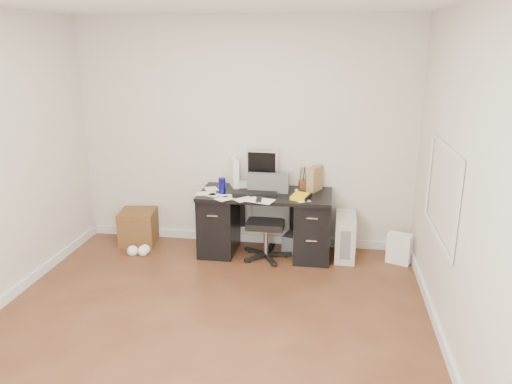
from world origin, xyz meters
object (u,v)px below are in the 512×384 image
lcd_monitor (262,169)px  wicker_basket (138,227)px  desk (265,222)px  pc_tower (345,237)px  office_chair (266,218)px  keyboard (255,193)px

lcd_monitor → wicker_basket: (-1.53, -0.09, -0.77)m
desk → pc_tower: 0.94m
desk → office_chair: 0.13m
office_chair → pc_tower: 0.94m
desk → office_chair: (0.02, -0.10, 0.08)m
lcd_monitor → office_chair: size_ratio=0.48×
keyboard → office_chair: office_chair is taller
lcd_monitor → keyboard: size_ratio=0.93×
lcd_monitor → office_chair: (0.09, -0.28, -0.50)m
office_chair → wicker_basket: size_ratio=2.31×
desk → pc_tower: bearing=2.8°
pc_tower → office_chair: bearing=-169.8°
pc_tower → wicker_basket: 2.52m
keyboard → wicker_basket: size_ratio=1.20×
office_chair → pc_tower: bearing=10.1°
wicker_basket → keyboard: bearing=-5.9°
lcd_monitor → wicker_basket: bearing=-174.5°
desk → lcd_monitor: bearing=110.4°
office_chair → lcd_monitor: bearing=108.5°
keyboard → wicker_basket: (-1.48, 0.15, -0.56)m
desk → lcd_monitor: size_ratio=3.25×
desk → keyboard: (-0.11, -0.06, 0.36)m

